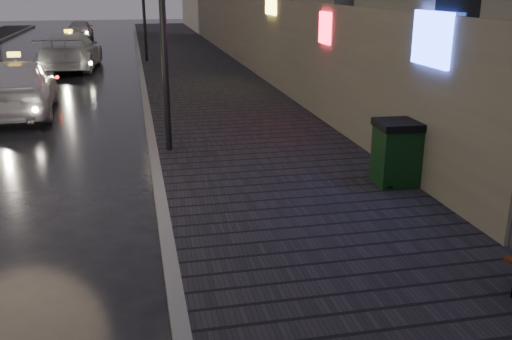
# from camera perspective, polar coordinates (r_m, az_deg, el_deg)

# --- Properties ---
(ground) EXTENTS (120.00, 120.00, 0.00)m
(ground) POSITION_cam_1_polar(r_m,az_deg,el_deg) (7.48, -19.99, -12.51)
(ground) COLOR black
(ground) RESTS_ON ground
(sidewalk) EXTENTS (4.60, 58.00, 0.15)m
(sidewalk) POSITION_cam_1_polar(r_m,az_deg,el_deg) (27.78, -6.49, 10.51)
(sidewalk) COLOR black
(sidewalk) RESTS_ON ground
(curb) EXTENTS (0.20, 58.00, 0.15)m
(curb) POSITION_cam_1_polar(r_m,az_deg,el_deg) (27.65, -11.53, 10.24)
(curb) COLOR slate
(curb) RESTS_ON ground
(trash_bin) EXTENTS (0.82, 0.82, 1.18)m
(trash_bin) POSITION_cam_1_polar(r_m,az_deg,el_deg) (10.74, 13.86, 1.76)
(trash_bin) COLOR black
(trash_bin) RESTS_ON sidewalk
(taxi_near) EXTENTS (2.27, 5.05, 1.68)m
(taxi_near) POSITION_cam_1_polar(r_m,az_deg,el_deg) (18.23, -22.71, 7.76)
(taxi_near) COLOR silver
(taxi_near) RESTS_ON ground
(taxi_mid) EXTENTS (2.69, 5.77, 1.63)m
(taxi_mid) POSITION_cam_1_polar(r_m,az_deg,el_deg) (27.45, -18.08, 11.23)
(taxi_mid) COLOR silver
(taxi_mid) RESTS_ON ground
(car_far) EXTENTS (1.64, 3.99, 1.35)m
(car_far) POSITION_cam_1_polar(r_m,az_deg,el_deg) (42.79, -17.15, 13.28)
(car_far) COLOR #A1A0A8
(car_far) RESTS_ON ground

